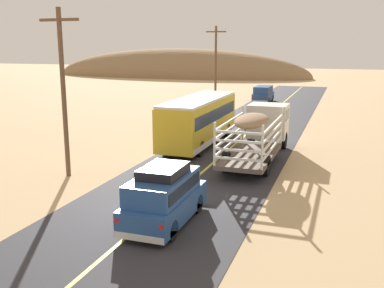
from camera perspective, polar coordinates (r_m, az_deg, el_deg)
ground_plane at (r=18.66m, az=-4.41°, el=-8.55°), size 240.00×240.00×0.00m
road_surface at (r=18.66m, az=-4.41°, el=-8.52°), size 8.00×120.00×0.02m
road_centre_line at (r=18.66m, az=-4.41°, el=-8.49°), size 0.16×117.60×0.00m
suv_near at (r=16.94m, az=-3.63°, el=-6.63°), size 1.90×4.62×2.29m
livestock_truck at (r=27.78m, az=9.01°, el=2.22°), size 2.53×9.70×3.02m
bus at (r=30.33m, az=0.95°, el=3.16°), size 2.54×10.00×3.21m
car_far at (r=54.10m, az=9.16°, el=6.47°), size 1.90×4.62×1.93m
power_pole_near at (r=23.44m, az=-16.25°, el=6.83°), size 2.20×0.24×8.54m
power_pole_mid at (r=48.41m, az=3.07°, el=10.14°), size 2.20×0.24×8.72m
distant_hill at (r=99.09m, az=-1.92°, el=8.71°), size 58.57×17.82×12.10m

